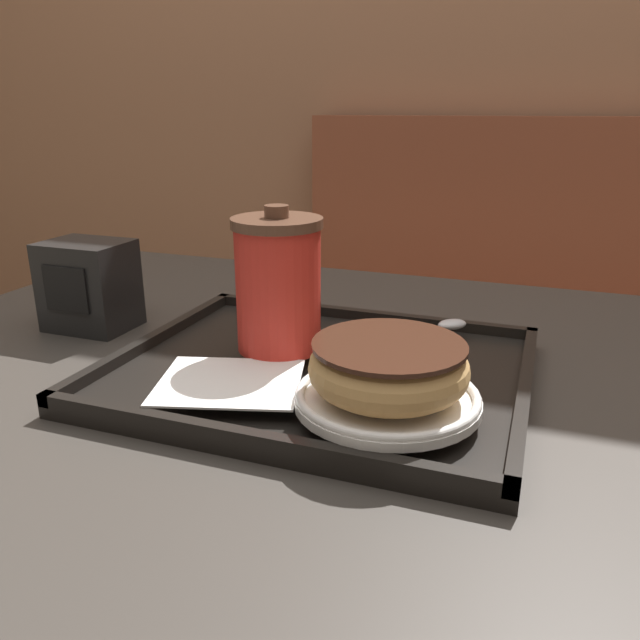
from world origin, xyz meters
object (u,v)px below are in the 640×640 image
Objects in this scene: donut_chocolate_glazed at (388,366)px; spoon at (436,327)px; napkin_dispenser at (89,285)px; coffee_cup_front at (278,284)px.

spoon is at bearing 88.29° from donut_chocolate_glazed.
spoon is at bearing 9.32° from napkin_dispenser.
donut_chocolate_glazed is (0.14, -0.09, -0.03)m from coffee_cup_front.
donut_chocolate_glazed is 1.23× the size of napkin_dispenser.
coffee_cup_front is at bearing 176.99° from spoon.
donut_chocolate_glazed is 0.44m from napkin_dispenser.
coffee_cup_front reaches higher than donut_chocolate_glazed.
coffee_cup_front reaches higher than spoon.
coffee_cup_front is at bearing -8.35° from napkin_dispenser.
napkin_dispenser reaches higher than donut_chocolate_glazed.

